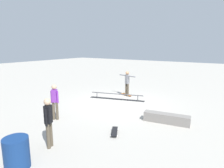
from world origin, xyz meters
TOP-DOWN VIEW (x-y plane):
  - ground_plane at (0.00, 0.00)m, footprint 60.00×60.00m
  - grind_rail at (0.46, -0.55)m, footprint 3.20×1.16m
  - skate_ledge at (-3.11, 1.32)m, footprint 1.86×0.63m
  - skater_main at (0.31, -1.52)m, footprint 1.25×0.36m
  - skateboard_main at (0.40, -1.62)m, footprint 0.82×0.46m
  - bystander_black_shirt at (-0.72, 5.20)m, footprint 0.25×0.35m
  - bystander_purple_shirt at (0.95, 3.56)m, footprint 0.34×0.25m
  - loose_skateboard_black at (-1.87, 3.30)m, footprint 0.57×0.79m
  - trash_bin at (-0.86, 6.34)m, footprint 0.63×0.63m

SIDE VIEW (x-z plane):
  - ground_plane at x=0.00m, z-range 0.00..0.00m
  - skateboard_main at x=0.40m, z-range 0.03..0.12m
  - loose_skateboard_black at x=-1.87m, z-range 0.03..0.12m
  - grind_rail at x=0.46m, z-range -0.02..0.32m
  - skate_ledge at x=-3.11m, z-range 0.00..0.38m
  - trash_bin at x=-0.86m, z-range 0.00..0.82m
  - bystander_purple_shirt at x=0.95m, z-range 0.10..1.62m
  - bystander_black_shirt at x=-0.72m, z-range 0.10..1.67m
  - skater_main at x=0.31m, z-range 0.13..1.70m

